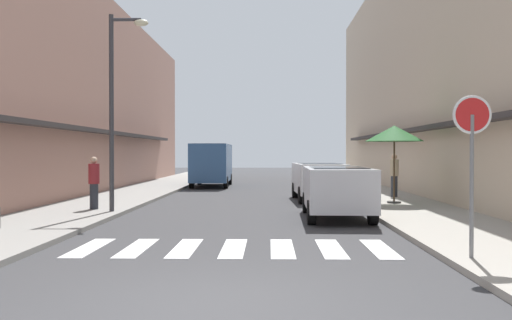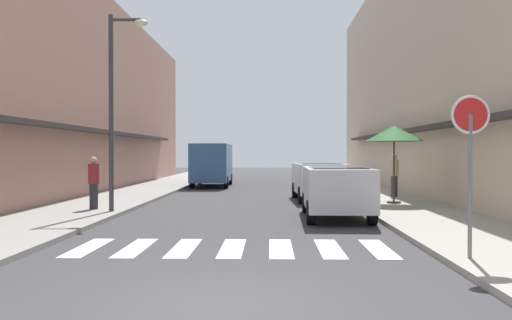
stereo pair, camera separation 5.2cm
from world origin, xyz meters
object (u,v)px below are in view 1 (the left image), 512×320
Objects in this scene: parked_car_mid at (318,177)px; round_street_sign at (472,133)px; cafe_umbrella at (394,134)px; pedestrian_walking_near at (94,182)px; pedestrian_walking_far at (394,174)px; delivery_van at (212,161)px; street_lamp at (117,93)px; parked_car_near at (337,186)px.

parked_car_mid is 1.50× the size of round_street_sign.
cafe_umbrella is at bearing 84.41° from round_street_sign.
pedestrian_walking_near is at bearing 138.83° from round_street_sign.
pedestrian_walking_far is at bearing 82.83° from round_street_sign.
delivery_van is 11.79m from pedestrian_walking_far.
cafe_umbrella is at bearing -56.11° from delivery_van.
street_lamp is 11.38m from pedestrian_walking_far.
cafe_umbrella reaches higher than pedestrian_walking_far.
delivery_van is 2.00× the size of cafe_umbrella.
street_lamp reaches higher than pedestrian_walking_near.
pedestrian_walking_near is (-2.28, -13.50, -0.43)m from delivery_van.
round_street_sign is at bearing -118.09° from pedestrian_walking_near.
round_street_sign reaches higher than pedestrian_walking_near.
pedestrian_walking_far is at bearing 30.44° from street_lamp.
round_street_sign reaches higher than parked_car_near.
street_lamp is at bearing -95.58° from delivery_van.
parked_car_mid is 8.71m from street_lamp.
pedestrian_walking_far is at bearing 9.00° from parked_car_mid.
parked_car_near is 1.05× the size of parked_car_mid.
round_street_sign is 1.00× the size of cafe_umbrella.
cafe_umbrella reaches higher than parked_car_near.
parked_car_near is at bearing -49.74° from pedestrian_walking_far.
street_lamp is 2.18× the size of cafe_umbrella.
parked_car_near is 0.79× the size of delivery_van.
pedestrian_walking_near is (-7.39, 1.27, 0.05)m from parked_car_near.
street_lamp reaches higher than cafe_umbrella.
street_lamp is at bearing -162.11° from cafe_umbrella.
street_lamp reaches higher than parked_car_near.
parked_car_near is 0.72× the size of street_lamp.
pedestrian_walking_far is (0.62, 2.73, -1.51)m from cafe_umbrella.
pedestrian_walking_near is (-0.90, 0.60, -2.70)m from street_lamp.
cafe_umbrella is at bearing 55.61° from parked_car_near.
parked_car_near is at bearing 102.67° from round_street_sign.
parked_car_mid is 0.69× the size of street_lamp.
delivery_van is 3.16× the size of pedestrian_walking_far.
street_lamp is at bearing 138.04° from round_street_sign.
delivery_van is 1.99× the size of round_street_sign.
delivery_van is at bearing 123.89° from cafe_umbrella.
pedestrian_walking_far is at bearing -46.16° from delivery_van.
parked_car_mid is at bearing 38.30° from street_lamp.
cafe_umbrella is 3.18m from pedestrian_walking_far.
round_street_sign is at bearing -72.84° from delivery_van.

